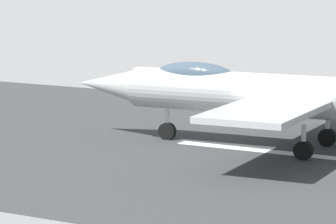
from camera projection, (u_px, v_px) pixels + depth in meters
ground_plane at (264, 151)px, 39.93m from camera, size 400.00×400.00×0.00m
runway_strip at (264, 151)px, 39.92m from camera, size 240.00×26.00×0.02m
fighter_jet at (277, 93)px, 39.98m from camera, size 17.40×13.85×5.55m
crew_person at (150, 88)px, 53.44m from camera, size 0.45×0.64×1.69m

